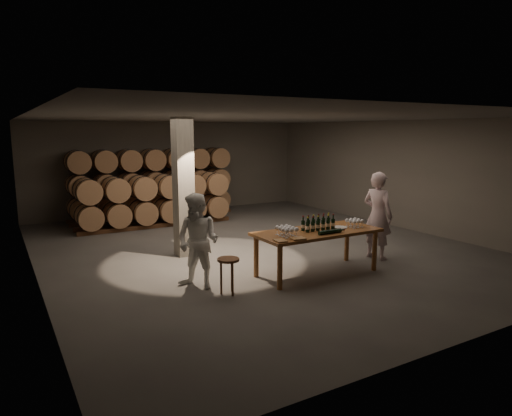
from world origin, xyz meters
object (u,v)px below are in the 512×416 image
tasting_table (317,236)px  person_man (378,216)px  plate (340,227)px  person_woman (198,241)px  bottle_cluster (318,224)px  stool (228,265)px  notebook_near (298,239)px

tasting_table → person_man: 1.91m
plate → person_woman: 3.03m
tasting_table → person_woman: (-2.42, 0.42, 0.09)m
bottle_cluster → person_man: person_man is taller
stool → person_woman: person_woman is taller
bottle_cluster → plate: size_ratio=2.36×
person_woman → notebook_near: bearing=27.8°
tasting_table → bottle_cluster: 0.23m
stool → person_man: 4.02m
notebook_near → person_woman: (-1.64, 0.85, -0.03)m
plate → person_woman: person_woman is taller
person_woman → tasting_table: bearing=45.3°
notebook_near → person_man: size_ratio=0.13×
bottle_cluster → person_woman: bearing=171.5°
bottle_cluster → plate: bottle_cluster is taller
person_woman → bottle_cluster: bearing=46.6°
person_man → stool: bearing=83.2°
plate → person_man: 1.33m
bottle_cluster → person_woman: 2.51m
notebook_near → person_woman: person_woman is taller
stool → person_man: person_man is taller
notebook_near → plate: bearing=24.3°
plate → person_man: person_man is taller
stool → person_man: size_ratio=0.33×
tasting_table → person_woman: size_ratio=1.47×
tasting_table → person_woman: 2.46m
bottle_cluster → tasting_table: bearing=-140.4°
bottle_cluster → person_man: bearing=5.4°
stool → person_man: bearing=5.4°
bottle_cluster → person_man: size_ratio=0.37×
tasting_table → person_woman: person_woman is taller
bottle_cluster → stool: bearing=-174.5°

